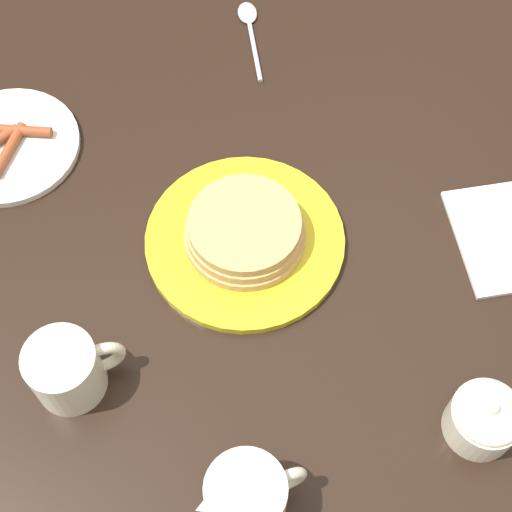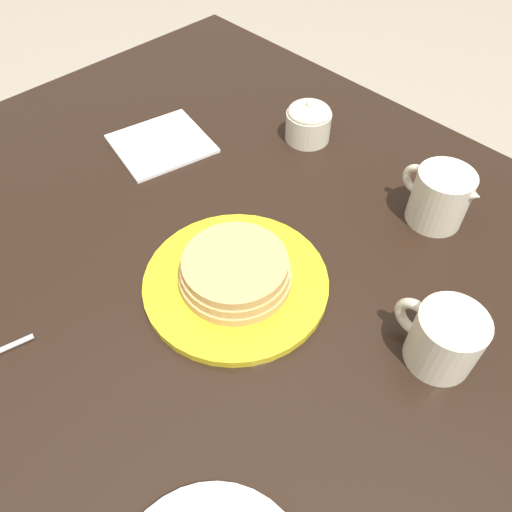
# 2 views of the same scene
# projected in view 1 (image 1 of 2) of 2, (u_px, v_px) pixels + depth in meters

# --- Properties ---
(ground_plane) EXTENTS (8.00, 8.00, 0.00)m
(ground_plane) POSITION_uv_depth(u_px,v_px,m) (266.00, 404.00, 1.65)
(ground_plane) COLOR gray
(dining_table) EXTENTS (1.22, 1.08, 0.73)m
(dining_table) POSITION_uv_depth(u_px,v_px,m) (272.00, 264.00, 1.10)
(dining_table) COLOR black
(dining_table) RESTS_ON ground_plane
(pancake_plate) EXTENTS (0.25, 0.25, 0.05)m
(pancake_plate) POSITION_uv_depth(u_px,v_px,m) (245.00, 235.00, 0.97)
(pancake_plate) COLOR gold
(pancake_plate) RESTS_ON dining_table
(side_plate_bacon) EXTENTS (0.19, 0.19, 0.02)m
(side_plate_bacon) POSITION_uv_depth(u_px,v_px,m) (8.00, 145.00, 1.06)
(side_plate_bacon) COLOR silver
(side_plate_bacon) RESTS_ON dining_table
(coffee_mug) EXTENTS (0.11, 0.08, 0.08)m
(coffee_mug) POSITION_uv_depth(u_px,v_px,m) (68.00, 369.00, 0.87)
(coffee_mug) COLOR beige
(coffee_mug) RESTS_ON dining_table
(creamer_pitcher) EXTENTS (0.12, 0.08, 0.10)m
(creamer_pitcher) POSITION_uv_depth(u_px,v_px,m) (245.00, 498.00, 0.79)
(creamer_pitcher) COLOR beige
(creamer_pitcher) RESTS_ON dining_table
(sugar_bowl) EXTENTS (0.08, 0.08, 0.08)m
(sugar_bowl) POSITION_uv_depth(u_px,v_px,m) (485.00, 418.00, 0.84)
(sugar_bowl) COLOR beige
(sugar_bowl) RESTS_ON dining_table
(spoon) EXTENTS (0.05, 0.16, 0.01)m
(spoon) POSITION_uv_depth(u_px,v_px,m) (250.00, 26.00, 1.17)
(spoon) COLOR silver
(spoon) RESTS_ON dining_table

